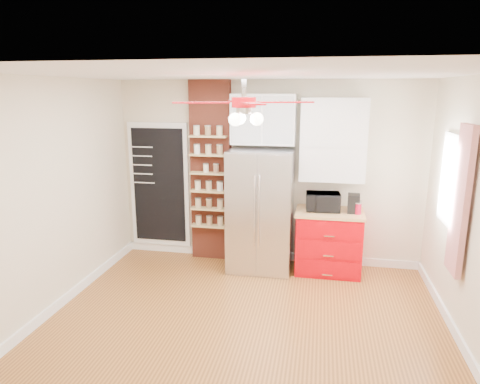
% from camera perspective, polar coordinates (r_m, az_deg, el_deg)
% --- Properties ---
extents(floor, '(4.50, 4.50, 0.00)m').
position_cam_1_polar(floor, '(4.97, 0.47, -17.39)').
color(floor, '#9A5F27').
rests_on(floor, ground).
extents(ceiling, '(4.50, 4.50, 0.00)m').
position_cam_1_polar(ceiling, '(4.27, 0.54, 15.49)').
color(ceiling, white).
rests_on(ceiling, wall_back).
extents(wall_back, '(4.50, 0.02, 2.70)m').
position_cam_1_polar(wall_back, '(6.36, 3.74, 2.54)').
color(wall_back, beige).
rests_on(wall_back, floor).
extents(wall_front, '(4.50, 0.02, 2.70)m').
position_cam_1_polar(wall_front, '(2.62, -7.62, -13.83)').
color(wall_front, beige).
rests_on(wall_front, floor).
extents(wall_left, '(0.02, 4.00, 2.70)m').
position_cam_1_polar(wall_left, '(5.31, -24.16, -0.80)').
color(wall_left, beige).
rests_on(wall_left, floor).
extents(wall_right, '(0.02, 4.00, 2.70)m').
position_cam_1_polar(wall_right, '(4.61, 29.22, -3.35)').
color(wall_right, beige).
rests_on(wall_right, floor).
extents(chalkboard, '(0.95, 0.05, 1.95)m').
position_cam_1_polar(chalkboard, '(6.79, -10.71, 0.88)').
color(chalkboard, white).
rests_on(chalkboard, wall_back).
extents(brick_pillar, '(0.60, 0.16, 2.70)m').
position_cam_1_polar(brick_pillar, '(6.44, -3.88, 2.67)').
color(brick_pillar, brown).
rests_on(brick_pillar, floor).
extents(fridge, '(0.90, 0.70, 1.75)m').
position_cam_1_polar(fridge, '(6.12, 2.77, -2.46)').
color(fridge, silver).
rests_on(fridge, floor).
extents(upper_glass_cabinet, '(0.90, 0.35, 0.70)m').
position_cam_1_polar(upper_glass_cabinet, '(6.09, 3.17, 9.66)').
color(upper_glass_cabinet, white).
rests_on(upper_glass_cabinet, wall_back).
extents(red_cabinet, '(0.94, 0.64, 0.90)m').
position_cam_1_polar(red_cabinet, '(6.24, 11.70, -6.48)').
color(red_cabinet, '#C20009').
rests_on(red_cabinet, floor).
extents(upper_shelf_unit, '(0.90, 0.30, 1.15)m').
position_cam_1_polar(upper_shelf_unit, '(6.09, 12.31, 6.77)').
color(upper_shelf_unit, white).
rests_on(upper_shelf_unit, wall_back).
extents(window, '(0.04, 0.75, 1.05)m').
position_cam_1_polar(window, '(5.40, 26.37, 1.38)').
color(window, white).
rests_on(window, wall_right).
extents(curtain, '(0.06, 0.40, 1.55)m').
position_cam_1_polar(curtain, '(4.89, 27.34, -1.05)').
color(curtain, red).
rests_on(curtain, wall_right).
extents(ceiling_fan, '(1.40, 1.40, 0.44)m').
position_cam_1_polar(ceiling_fan, '(4.27, 0.53, 11.79)').
color(ceiling_fan, silver).
rests_on(ceiling_fan, ceiling).
extents(toaster_oven, '(0.48, 0.35, 0.26)m').
position_cam_1_polar(toaster_oven, '(6.08, 10.98, -1.29)').
color(toaster_oven, black).
rests_on(toaster_oven, red_cabinet).
extents(coffee_maker, '(0.17, 0.21, 0.26)m').
position_cam_1_polar(coffee_maker, '(6.09, 14.90, -1.48)').
color(coffee_maker, black).
rests_on(coffee_maker, red_cabinet).
extents(canister_left, '(0.12, 0.12, 0.15)m').
position_cam_1_polar(canister_left, '(6.04, 15.45, -2.17)').
color(canister_left, '#B10927').
rests_on(canister_left, red_cabinet).
extents(canister_right, '(0.12, 0.12, 0.14)m').
position_cam_1_polar(canister_right, '(6.18, 15.34, -1.86)').
color(canister_right, red).
rests_on(canister_right, red_cabinet).
extents(pantry_jar_oats, '(0.09, 0.09, 0.12)m').
position_cam_1_polar(pantry_jar_oats, '(6.31, -4.57, 3.18)').
color(pantry_jar_oats, beige).
rests_on(pantry_jar_oats, brick_pillar).
extents(pantry_jar_beans, '(0.09, 0.09, 0.12)m').
position_cam_1_polar(pantry_jar_beans, '(6.24, -3.19, 3.12)').
color(pantry_jar_beans, brown).
rests_on(pantry_jar_beans, brick_pillar).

